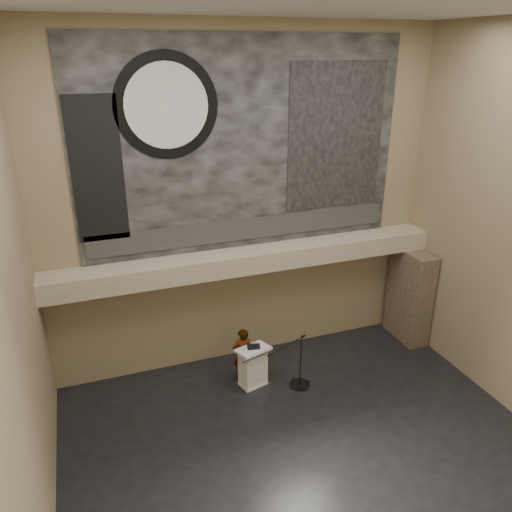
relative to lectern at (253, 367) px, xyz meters
name	(u,v)px	position (x,y,z in m)	size (l,w,h in m)	color
floor	(308,450)	(0.35, -2.47, -0.55)	(10.00, 10.00, 0.00)	black
ceiling	(331,0)	(0.35, -2.47, 7.95)	(10.00, 10.00, 0.00)	silver
wall_back	(245,205)	(0.35, 1.53, 3.70)	(10.00, 0.02, 8.50)	#8B7B58
wall_front	(481,405)	(0.35, -6.47, 3.70)	(10.00, 0.02, 8.50)	#8B7B58
wall_left	(11,313)	(-4.65, -2.47, 3.70)	(0.02, 8.00, 8.50)	#8B7B58
soffit	(251,259)	(0.35, 1.13, 2.40)	(10.00, 0.80, 0.50)	tan
sprinkler_left	(189,280)	(-1.25, 1.08, 2.12)	(0.04, 0.04, 0.06)	#B2893D
sprinkler_right	(319,260)	(2.25, 1.08, 2.12)	(0.04, 0.04, 0.06)	#B2893D
banner	(245,147)	(0.35, 1.50, 5.15)	(8.00, 0.05, 5.00)	black
banner_text_strip	(246,229)	(0.35, 1.46, 3.10)	(7.76, 0.02, 0.55)	#2B2B2B
banner_clock_rim	(167,106)	(-1.45, 1.46, 6.15)	(2.30, 2.30, 0.02)	black
banner_clock_face	(167,106)	(-1.45, 1.44, 6.15)	(1.84, 1.84, 0.02)	silver
banner_building_print	(336,137)	(2.75, 1.46, 5.25)	(2.60, 0.02, 3.60)	black
banner_brick_print	(97,171)	(-3.05, 1.46, 4.85)	(1.10, 0.02, 3.20)	black
stone_pier	(410,295)	(5.00, 0.68, 0.80)	(0.60, 1.40, 2.70)	#46382B
lectern	(253,367)	(0.00, 0.00, 0.00)	(0.90, 0.74, 1.14)	silver
binder	(254,347)	(0.03, 0.02, 0.56)	(0.31, 0.25, 0.04)	black
papers	(248,349)	(-0.12, -0.01, 0.55)	(0.20, 0.27, 0.01)	silver
speaker_person	(243,354)	(-0.14, 0.38, 0.17)	(0.52, 0.34, 1.44)	beige
mic_stand	(299,379)	(1.07, -0.41, -0.34)	(1.31, 0.72, 1.44)	black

